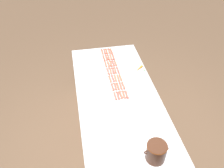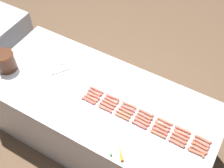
{
  "view_description": "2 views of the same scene",
  "coord_description": "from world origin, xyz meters",
  "px_view_note": "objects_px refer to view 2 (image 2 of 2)",
  "views": [
    {
      "loc": [
        0.52,
        2.38,
        3.05
      ],
      "look_at": [
        0.04,
        -0.17,
        0.91
      ],
      "focal_mm": 38.91,
      "sensor_mm": 36.0,
      "label": 1
    },
    {
      "loc": [
        -1.46,
        -1.0,
        3.22
      ],
      "look_at": [
        0.14,
        -0.07,
        0.94
      ],
      "focal_mm": 47.0,
      "sensor_mm": 36.0,
      "label": 2
    }
  ],
  "objects_px": {
    "hot_dog_8": "(178,140)",
    "hot_dog_14": "(200,146)",
    "hot_dog_24": "(145,116)",
    "hot_dog_0": "(196,152)",
    "hot_dog_4": "(122,117)",
    "hot_dog_28": "(203,139)",
    "serving_spoon": "(60,66)",
    "hot_dog_15": "(180,136)",
    "hot_dog_26": "(111,100)",
    "hot_dog_2": "(158,134)",
    "hot_dog_3": "(139,125)",
    "hot_dog_20": "(93,96)",
    "hot_dog_5": "(105,109)",
    "hot_dog_29": "(183,130)",
    "hot_dog_19": "(109,103)",
    "hot_dog_11": "(123,114)",
    "hot_dog_7": "(199,150)",
    "hot_dog_34": "(97,90)",
    "hot_dog_16": "(161,128)",
    "hot_dog_18": "(126,111)",
    "hot_dog_6": "(89,101)",
    "hot_dog_31": "(146,113)",
    "hot_dog_32": "(129,105)",
    "hot_dog_13": "(91,98)",
    "hot_dog_9": "(160,131)",
    "hot_dog_22": "(182,133)",
    "hot_dog_30": "(165,121)",
    "hot_dog_17": "(143,119)",
    "hot_dog_25": "(128,108)",
    "hot_dog_12": "(107,106)",
    "hot_dog_27": "(95,92)",
    "hot_dog_21": "(201,143)",
    "hot_dog_33": "(113,97)",
    "hot_dog_23": "(163,124)",
    "hot_dog_1": "(177,143)"
  },
  "relations": [
    {
      "from": "hot_dog_8",
      "to": "hot_dog_14",
      "type": "height_order",
      "value": "same"
    },
    {
      "from": "hot_dog_8",
      "to": "hot_dog_24",
      "type": "distance_m",
      "value": 0.38
    },
    {
      "from": "hot_dog_0",
      "to": "hot_dog_4",
      "type": "distance_m",
      "value": 0.73
    },
    {
      "from": "hot_dog_4",
      "to": "hot_dog_24",
      "type": "height_order",
      "value": "same"
    },
    {
      "from": "hot_dog_28",
      "to": "serving_spoon",
      "type": "height_order",
      "value": "hot_dog_28"
    },
    {
      "from": "hot_dog_15",
      "to": "hot_dog_26",
      "type": "height_order",
      "value": "same"
    },
    {
      "from": "hot_dog_2",
      "to": "hot_dog_3",
      "type": "xyz_separation_m",
      "value": [
        0.0,
        0.19,
        0.0
      ]
    },
    {
      "from": "hot_dog_15",
      "to": "hot_dog_20",
      "type": "xyz_separation_m",
      "value": [
        -0.0,
        0.92,
        0.0
      ]
    },
    {
      "from": "hot_dog_5",
      "to": "hot_dog_29",
      "type": "relative_size",
      "value": 1.0
    },
    {
      "from": "hot_dog_8",
      "to": "hot_dog_26",
      "type": "relative_size",
      "value": 1.0
    },
    {
      "from": "hot_dog_19",
      "to": "serving_spoon",
      "type": "distance_m",
      "value": 0.73
    },
    {
      "from": "serving_spoon",
      "to": "hot_dog_8",
      "type": "bearing_deg",
      "value": -97.88
    },
    {
      "from": "hot_dog_11",
      "to": "hot_dog_7",
      "type": "bearing_deg",
      "value": -89.97
    },
    {
      "from": "hot_dog_5",
      "to": "hot_dog_29",
      "type": "height_order",
      "value": "same"
    },
    {
      "from": "hot_dog_34",
      "to": "serving_spoon",
      "type": "height_order",
      "value": "hot_dog_34"
    },
    {
      "from": "hot_dog_16",
      "to": "hot_dog_18",
      "type": "height_order",
      "value": "same"
    },
    {
      "from": "hot_dog_6",
      "to": "hot_dog_31",
      "type": "xyz_separation_m",
      "value": [
        0.15,
        -0.56,
        0.0
      ]
    },
    {
      "from": "hot_dog_26",
      "to": "hot_dog_32",
      "type": "xyz_separation_m",
      "value": [
        0.04,
        -0.18,
        0.0
      ]
    },
    {
      "from": "hot_dog_6",
      "to": "hot_dog_13",
      "type": "height_order",
      "value": "same"
    },
    {
      "from": "hot_dog_31",
      "to": "hot_dog_2",
      "type": "bearing_deg",
      "value": -128.25
    },
    {
      "from": "hot_dog_9",
      "to": "hot_dog_29",
      "type": "xyz_separation_m",
      "value": [
        0.12,
        -0.18,
        0.0
      ]
    },
    {
      "from": "hot_dog_16",
      "to": "hot_dog_28",
      "type": "xyz_separation_m",
      "value": [
        0.08,
        -0.37,
        0.0
      ]
    },
    {
      "from": "hot_dog_7",
      "to": "hot_dog_22",
      "type": "bearing_deg",
      "value": 66.7
    },
    {
      "from": "hot_dog_30",
      "to": "hot_dog_34",
      "type": "relative_size",
      "value": 1.0
    },
    {
      "from": "hot_dog_20",
      "to": "hot_dog_16",
      "type": "bearing_deg",
      "value": -90.02
    },
    {
      "from": "hot_dog_32",
      "to": "hot_dog_24",
      "type": "bearing_deg",
      "value": -102.09
    },
    {
      "from": "hot_dog_6",
      "to": "hot_dog_24",
      "type": "height_order",
      "value": "same"
    },
    {
      "from": "hot_dog_17",
      "to": "hot_dog_25",
      "type": "distance_m",
      "value": 0.18
    },
    {
      "from": "hot_dog_0",
      "to": "hot_dog_12",
      "type": "distance_m",
      "value": 0.92
    },
    {
      "from": "hot_dog_27",
      "to": "hot_dog_29",
      "type": "bearing_deg",
      "value": -87.57
    },
    {
      "from": "hot_dog_4",
      "to": "hot_dog_20",
      "type": "height_order",
      "value": "same"
    },
    {
      "from": "hot_dog_14",
      "to": "hot_dog_21",
      "type": "relative_size",
      "value": 1.0
    },
    {
      "from": "hot_dog_26",
      "to": "hot_dog_29",
      "type": "distance_m",
      "value": 0.74
    },
    {
      "from": "hot_dog_18",
      "to": "hot_dog_25",
      "type": "distance_m",
      "value": 0.04
    },
    {
      "from": "hot_dog_14",
      "to": "hot_dog_33",
      "type": "height_order",
      "value": "same"
    },
    {
      "from": "hot_dog_27",
      "to": "hot_dog_28",
      "type": "xyz_separation_m",
      "value": [
        0.04,
        -1.12,
        0.0
      ]
    },
    {
      "from": "hot_dog_12",
      "to": "hot_dog_23",
      "type": "xyz_separation_m",
      "value": [
        0.08,
        -0.56,
        0.0
      ]
    },
    {
      "from": "hot_dog_28",
      "to": "hot_dog_30",
      "type": "relative_size",
      "value": 1.0
    },
    {
      "from": "hot_dog_4",
      "to": "hot_dog_19",
      "type": "height_order",
      "value": "same"
    },
    {
      "from": "hot_dog_27",
      "to": "hot_dog_29",
      "type": "relative_size",
      "value": 1.0
    },
    {
      "from": "hot_dog_1",
      "to": "hot_dog_20",
      "type": "relative_size",
      "value": 1.0
    },
    {
      "from": "hot_dog_5",
      "to": "hot_dog_20",
      "type": "relative_size",
      "value": 1.0
    },
    {
      "from": "hot_dog_25",
      "to": "serving_spoon",
      "type": "height_order",
      "value": "hot_dog_25"
    },
    {
      "from": "hot_dog_9",
      "to": "hot_dog_24",
      "type": "xyz_separation_m",
      "value": [
        0.08,
        0.19,
        0.0
      ]
    },
    {
      "from": "hot_dog_8",
      "to": "hot_dog_11",
      "type": "height_order",
      "value": "same"
    },
    {
      "from": "hot_dog_21",
      "to": "serving_spoon",
      "type": "distance_m",
      "value": 1.65
    },
    {
      "from": "hot_dog_12",
      "to": "hot_dog_14",
      "type": "bearing_deg",
      "value": -87.54
    },
    {
      "from": "hot_dog_4",
      "to": "hot_dog_24",
      "type": "bearing_deg",
      "value": -58.09
    },
    {
      "from": "hot_dog_29",
      "to": "hot_dog_31",
      "type": "bearing_deg",
      "value": 90.42
    },
    {
      "from": "hot_dog_6",
      "to": "hot_dog_27",
      "type": "relative_size",
      "value": 1.0
    }
  ]
}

